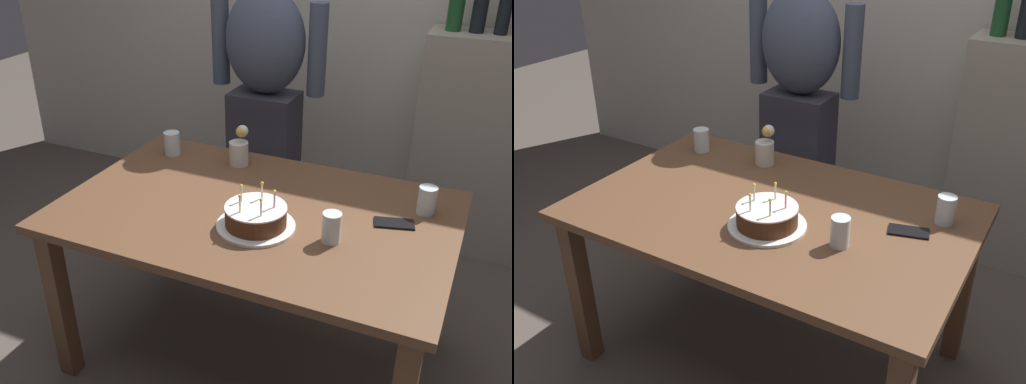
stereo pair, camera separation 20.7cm
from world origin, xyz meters
TOP-DOWN VIEW (x-y plane):
  - ground_plane at (0.00, 0.00)m, footprint 10.00×10.00m
  - dining_table at (0.00, 0.00)m, footprint 1.50×0.96m
  - birthday_cake at (0.06, -0.13)m, footprint 0.29×0.29m
  - water_glass_near at (0.60, 0.23)m, footprint 0.07×0.07m
  - water_glass_far at (0.33, -0.11)m, footprint 0.07×0.07m
  - water_glass_side at (-0.57, 0.31)m, footprint 0.07×0.07m
  - cell_phone at (0.51, 0.10)m, footprint 0.16×0.11m
  - flower_vase at (-0.23, 0.34)m, footprint 0.08×0.08m
  - person_man_bearded at (-0.32, 0.82)m, footprint 0.61×0.27m
  - shelf_cabinet at (0.71, 1.33)m, footprint 0.66×0.30m

SIDE VIEW (x-z plane):
  - ground_plane at x=0.00m, z-range 0.00..0.00m
  - shelf_cabinet at x=0.71m, z-range -0.12..1.36m
  - dining_table at x=0.00m, z-range 0.27..1.01m
  - cell_phone at x=0.51m, z-range 0.74..0.75m
  - birthday_cake at x=0.06m, z-range 0.70..0.86m
  - water_glass_side at x=-0.57m, z-range 0.74..0.85m
  - water_glass_near at x=0.60m, z-range 0.74..0.85m
  - water_glass_far at x=0.33m, z-range 0.74..0.85m
  - flower_vase at x=-0.23m, z-range 0.73..0.91m
  - person_man_bearded at x=-0.32m, z-range 0.04..1.70m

